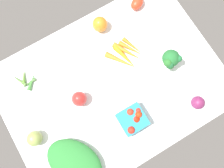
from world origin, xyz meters
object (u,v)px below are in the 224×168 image
at_px(roma_tomato, 137,3).
at_px(berry_basket, 133,120).
at_px(bell_pepper_red, 79,99).
at_px(heirloom_tomato_green, 35,139).
at_px(leafy_greens_clump, 74,162).
at_px(okra_pile, 26,80).
at_px(broccoli_head, 171,60).
at_px(bell_pepper_orange, 100,24).
at_px(carrot_bunch, 126,54).
at_px(red_onion_near_basket, 198,103).

bearing_deg(roma_tomato, berry_basket, 31.81).
distance_m(bell_pepper_red, heirloom_tomato_green, 0.26).
height_order(roma_tomato, leafy_greens_clump, leafy_greens_clump).
bearing_deg(okra_pile, roma_tomato, 5.84).
distance_m(bell_pepper_red, broccoli_head, 0.46).
xyz_separation_m(bell_pepper_orange, heirloom_tomato_green, (-0.52, -0.33, -0.01)).
relative_size(broccoli_head, roma_tomato, 1.47).
height_order(broccoli_head, roma_tomato, broccoli_head).
distance_m(okra_pile, leafy_greens_clump, 0.45).
bearing_deg(bell_pepper_red, berry_basket, -51.66).
height_order(carrot_bunch, leafy_greens_clump, leafy_greens_clump).
bearing_deg(bell_pepper_orange, berry_basket, -102.43).
xyz_separation_m(okra_pile, broccoli_head, (0.63, -0.28, 0.06)).
relative_size(okra_pile, leafy_greens_clump, 0.46).
relative_size(okra_pile, carrot_bunch, 0.67).
bearing_deg(berry_basket, broccoli_head, 26.22).
xyz_separation_m(okra_pile, heirloom_tomato_green, (-0.08, -0.27, 0.03)).
bearing_deg(broccoli_head, carrot_bunch, 136.07).
height_order(berry_basket, carrot_bunch, berry_basket).
bearing_deg(roma_tomato, broccoli_head, 59.39).
bearing_deg(red_onion_near_basket, leafy_greens_clump, 174.45).
bearing_deg(carrot_bunch, okra_pile, 164.45).
bearing_deg(broccoli_head, bell_pepper_red, 172.25).
relative_size(bell_pepper_red, red_onion_near_basket, 1.34).
bearing_deg(okra_pile, leafy_greens_clump, -86.88).
bearing_deg(leafy_greens_clump, okra_pile, 93.12).
xyz_separation_m(roma_tomato, leafy_greens_clump, (-0.64, -0.51, 0.01)).
relative_size(okra_pile, broccoli_head, 1.04).
bearing_deg(leafy_greens_clump, bell_pepper_orange, 50.23).
xyz_separation_m(roma_tomato, heirloom_tomato_green, (-0.75, -0.34, 0.01)).
relative_size(red_onion_near_basket, heirloom_tomato_green, 0.90).
relative_size(bell_pepper_orange, leafy_greens_clump, 0.31).
bearing_deg(leafy_greens_clump, berry_basket, 4.95).
height_order(berry_basket, broccoli_head, broccoli_head).
relative_size(carrot_bunch, red_onion_near_basket, 2.87).
bearing_deg(roma_tomato, heirloom_tomato_green, 0.04).
distance_m(carrot_bunch, red_onion_near_basket, 0.40).
bearing_deg(berry_basket, carrot_bunch, 63.59).
xyz_separation_m(broccoli_head, roma_tomato, (0.04, 0.34, -0.05)).
height_order(carrot_bunch, roma_tomato, roma_tomato).
relative_size(broccoli_head, leafy_greens_clump, 0.45).
relative_size(okra_pile, bell_pepper_orange, 1.50).
height_order(bell_pepper_orange, carrot_bunch, bell_pepper_orange).
height_order(okra_pile, leafy_greens_clump, leafy_greens_clump).
height_order(broccoli_head, red_onion_near_basket, broccoli_head).
distance_m(red_onion_near_basket, leafy_greens_clump, 0.62).
relative_size(berry_basket, carrot_bunch, 0.63).
distance_m(bell_pepper_orange, broccoli_head, 0.38).
bearing_deg(okra_pile, carrot_bunch, -15.55).
bearing_deg(heirloom_tomato_green, leafy_greens_clump, -59.54).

